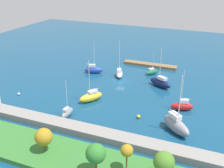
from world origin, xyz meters
TOP-DOWN VIEW (x-y plane):
  - water at (0.00, 0.00)m, footprint 160.00×160.00m
  - pier_dock at (-4.40, -16.49)m, footprint 18.34×2.86m
  - breakwater at (0.00, 29.99)m, footprint 63.62×3.58m
  - shoreline_park at (0.00, 38.69)m, footprint 60.28×10.03m
  - harbor_beacon at (18.10, 29.99)m, footprint 0.56×0.56m
  - park_tree_mideast at (-0.55, 39.07)m, footprint 3.25×3.25m
  - park_tree_midwest at (-22.05, 37.70)m, footprint 3.38×3.38m
  - park_tree_center at (-11.75, 40.68)m, footprint 3.32×3.32m
  - park_tree_east at (-16.01, 37.98)m, footprint 2.11×2.11m
  - sailboat_gray_off_beacon at (3.26, 25.14)m, footprint 1.44×4.66m
  - sailboat_white_inner_mooring at (1.74, -3.28)m, footprint 4.30×6.50m
  - sailboat_green_far_south at (-7.23, -8.85)m, footprint 3.87×4.72m
  - sailboat_blue_center_basin at (10.44, -2.71)m, footprint 6.19×3.75m
  - sailboat_red_mid_basin at (-20.41, 11.64)m, footprint 5.66×3.41m
  - sailboat_navy_far_north at (-12.04, -0.29)m, footprint 7.59×5.39m
  - sailboat_yellow_east_end at (1.91, 15.77)m, footprint 5.36×6.80m
  - sailboat_gray_outer_mooring at (-20.94, 21.75)m, footprint 7.56×6.99m
  - mooring_buoy_white at (21.44, 20.14)m, footprint 0.71×0.71m
  - mooring_buoy_yellow at (-12.05, 19.38)m, footprint 0.86×0.86m

SIDE VIEW (x-z plane):
  - water at x=0.00m, z-range 0.00..0.00m
  - mooring_buoy_white at x=21.44m, z-range 0.00..0.71m
  - mooring_buoy_yellow at x=-12.05m, z-range 0.00..0.86m
  - pier_dock at x=-4.40m, z-range 0.00..0.88m
  - shoreline_park at x=0.00m, z-range 0.00..0.93m
  - breakwater at x=0.00m, z-range 0.00..1.59m
  - sailboat_green_far_south at x=-7.23m, z-range -2.86..4.67m
  - sailboat_gray_off_beacon at x=3.26m, z-range -3.48..5.50m
  - sailboat_white_inner_mooring at x=1.74m, z-range -4.60..6.70m
  - sailboat_red_mid_basin at x=-20.41m, z-range -4.00..6.34m
  - sailboat_blue_center_basin at x=10.44m, z-range -4.01..6.40m
  - sailboat_yellow_east_end at x=1.91m, z-range -4.26..6.73m
  - sailboat_navy_far_north at x=-12.04m, z-range -4.33..7.02m
  - sailboat_gray_outer_mooring at x=-20.94m, z-range -4.76..8.09m
  - harbor_beacon at x=18.10m, z-range 1.87..5.60m
  - park_tree_mideast at x=-0.55m, z-range 1.61..6.24m
  - park_tree_midwest at x=-22.05m, z-range 1.66..6.55m
  - park_tree_east at x=-16.01m, z-range 2.24..7.06m
  - park_tree_center at x=-11.75m, z-range 1.97..7.39m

